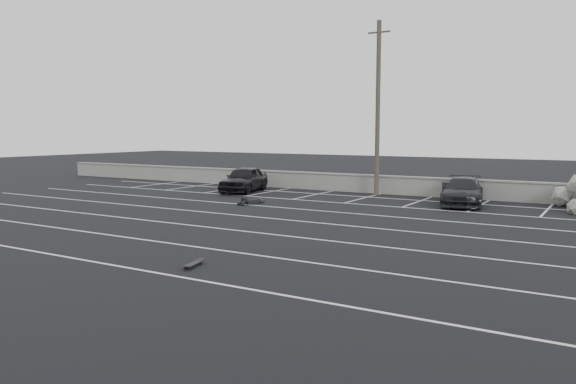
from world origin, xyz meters
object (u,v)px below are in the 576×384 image
Objects in this scene: person at (254,199)px; skateboard at (193,264)px; car_right at (463,191)px; trash_bin at (447,191)px; car_left at (244,179)px; utility_pole at (378,108)px.

skateboard is (5.95, -11.57, -0.13)m from person.
car_right reaches higher than trash_bin.
person is (3.55, -4.11, -0.55)m from car_left.
car_left reaches higher than person.
car_left is at bearing 139.52° from person.
skateboard is at bearing -72.86° from car_left.
car_left is 2.04× the size of person.
utility_pole is at bearing 149.52° from car_right.
trash_bin is at bearing 71.60° from skateboard.
skateboard is (-1.78, -18.22, -0.38)m from trash_bin.
person reaches higher than skateboard.
car_left is 18.34m from skateboard.
utility_pole is 4.41× the size of person.
trash_bin is at bearing 0.38° from utility_pole.
car_right is 5.50× the size of skateboard.
car_right is 2.27m from trash_bin.
car_left is 12.55m from car_right.
person is at bearing -139.26° from trash_bin.
skateboard is at bearing -54.07° from person.
trash_bin is (11.27, 2.54, -0.29)m from car_left.
trash_bin reaches higher than skateboard.
skateboard is at bearing -111.47° from car_right.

